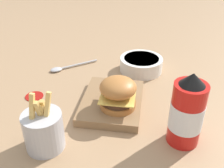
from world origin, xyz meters
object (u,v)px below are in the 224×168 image
Objects in this scene: side_bowl at (141,64)px; fries_basket at (44,130)px; ketchup_bottle at (187,112)px; spoon at (63,68)px; serving_board at (112,102)px; burger at (117,93)px.

fries_basket is at bearing 154.26° from side_bowl.
fries_basket is 0.48m from side_bowl.
ketchup_bottle is 0.38m from side_bowl.
ketchup_bottle is 1.20× the size of spoon.
spoon is at bearing 12.01° from fries_basket.
serving_board is at bearing -34.84° from fries_basket.
ketchup_bottle is at bearing -77.57° from fries_basket.
serving_board is 0.07m from burger.
serving_board is 1.44× the size of spoon.
fries_basket is 0.97× the size of spoon.
burger is at bearing 168.82° from side_bowl.
ketchup_bottle is 1.24× the size of side_bowl.
side_bowl is 0.29m from spoon.
ketchup_bottle is (-0.12, -0.20, 0.08)m from serving_board.
fries_basket is (-0.16, 0.15, -0.02)m from burger.
side_bowl is at bearing -25.74° from fries_basket.
spoon is at bearing 47.78° from serving_board.
spoon is (0.32, 0.42, -0.08)m from ketchup_bottle.
serving_board is 1.49× the size of fries_basket.
fries_basket is 0.40m from spoon.
side_bowl is (0.36, 0.13, -0.06)m from ketchup_bottle.
fries_basket is at bearing 102.43° from ketchup_bottle.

